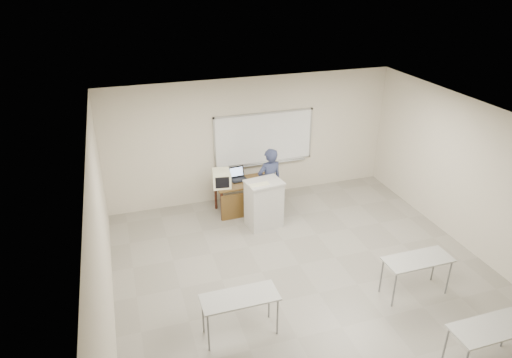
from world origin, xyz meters
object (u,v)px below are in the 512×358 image
object	(u,v)px
mouse	(266,177)
whiteboard	(264,139)
crt_monitor	(222,178)
podium	(264,204)
instructor_desk	(246,192)
laptop	(238,177)
presenter	(269,182)
keyboard	(259,184)

from	to	relation	value
mouse	whiteboard	bearing A→B (deg)	70.22
whiteboard	crt_monitor	distance (m)	1.54
whiteboard	podium	world-z (taller)	whiteboard
instructor_desk	podium	xyz separation A→B (m)	(0.21, -0.69, 0.01)
whiteboard	laptop	bearing A→B (deg)	-147.52
laptop	podium	bearing A→B (deg)	-77.63
laptop	presenter	distance (m)	0.78
whiteboard	keyboard	xyz separation A→B (m)	(-0.64, -1.59, -0.38)
whiteboard	instructor_desk	xyz separation A→B (m)	(-0.70, -0.78, -0.95)
podium	mouse	xyz separation A→B (m)	(0.34, 0.85, 0.22)
keyboard	presenter	size ratio (longest dim) A/B	0.26
laptop	mouse	world-z (taller)	laptop
keyboard	crt_monitor	bearing A→B (deg)	120.19
laptop	keyboard	distance (m)	1.13
crt_monitor	mouse	bearing A→B (deg)	13.70
mouse	laptop	bearing A→B (deg)	164.38
podium	laptop	world-z (taller)	podium
laptop	whiteboard	bearing A→B (deg)	27.02
crt_monitor	mouse	world-z (taller)	crt_monitor
podium	laptop	size ratio (longest dim) A/B	2.94
podium	crt_monitor	bearing A→B (deg)	127.56
instructor_desk	presenter	xyz separation A→B (m)	(0.50, -0.23, 0.28)
whiteboard	keyboard	size ratio (longest dim) A/B	5.90
crt_monitor	keyboard	distance (m)	1.07
instructor_desk	mouse	size ratio (longest dim) A/B	15.67
whiteboard	podium	bearing A→B (deg)	-108.52
podium	keyboard	distance (m)	0.58
instructor_desk	keyboard	distance (m)	0.99
crt_monitor	laptop	xyz separation A→B (m)	(0.45, 0.21, -0.12)
laptop	presenter	xyz separation A→B (m)	(0.60, -0.50, 0.01)
instructor_desk	keyboard	xyz separation A→B (m)	(0.06, -0.81, 0.56)
instructor_desk	presenter	size ratio (longest dim) A/B	0.84
crt_monitor	presenter	size ratio (longest dim) A/B	0.28
keyboard	presenter	world-z (taller)	presenter
whiteboard	presenter	bearing A→B (deg)	-101.39
whiteboard	presenter	xyz separation A→B (m)	(-0.20, -1.01, -0.66)
laptop	instructor_desk	bearing A→B (deg)	-75.11
keyboard	presenter	distance (m)	0.78
whiteboard	crt_monitor	xyz separation A→B (m)	(-1.25, -0.72, -0.55)
crt_monitor	whiteboard	bearing A→B (deg)	38.34
whiteboard	presenter	size ratio (longest dim) A/B	1.52
instructor_desk	laptop	bearing A→B (deg)	109.16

